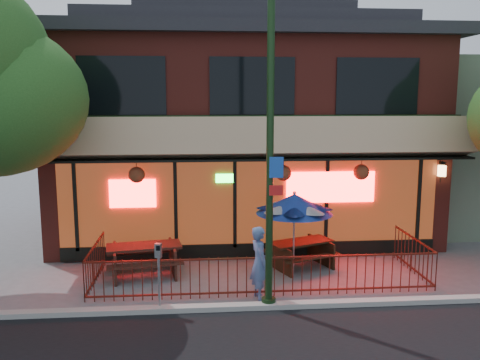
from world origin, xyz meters
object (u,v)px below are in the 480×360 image
object	(u,v)px
patio_umbrella	(294,204)
street_light	(270,169)
picnic_table_right	(301,250)
pedestrian	(259,263)
parking_meter_near	(159,265)
picnic_table_left	(144,255)

from	to	relation	value
patio_umbrella	street_light	bearing A→B (deg)	-115.33
picnic_table_right	patio_umbrella	size ratio (longest dim) A/B	0.94
picnic_table_right	pedestrian	distance (m)	2.58
picnic_table_right	parking_meter_near	xyz separation A→B (m)	(-3.71, -2.62, 0.55)
street_light	picnic_table_left	xyz separation A→B (m)	(-3.00, 2.33, -2.61)
patio_umbrella	parking_meter_near	xyz separation A→B (m)	(-3.38, -1.98, -0.91)
pedestrian	parking_meter_near	world-z (taller)	pedestrian
pedestrian	picnic_table_right	bearing A→B (deg)	-48.07
picnic_table_left	pedestrian	size ratio (longest dim) A/B	1.24
street_light	picnic_table_left	world-z (taller)	street_light
picnic_table_right	parking_meter_near	size ratio (longest dim) A/B	1.39
picnic_table_right	patio_umbrella	world-z (taller)	patio_umbrella
street_light	patio_umbrella	distance (m)	2.50
parking_meter_near	patio_umbrella	bearing A→B (deg)	30.35
picnic_table_right	pedestrian	bearing A→B (deg)	-123.86
picnic_table_left	parking_meter_near	bearing A→B (deg)	-76.43
picnic_table_right	picnic_table_left	bearing A→B (deg)	-176.17
patio_umbrella	picnic_table_right	bearing A→B (deg)	62.97
picnic_table_left	pedestrian	bearing A→B (deg)	-32.75
street_light	patio_umbrella	size ratio (longest dim) A/B	3.07
picnic_table_left	patio_umbrella	bearing A→B (deg)	-5.12
picnic_table_left	parking_meter_near	size ratio (longest dim) A/B	1.40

